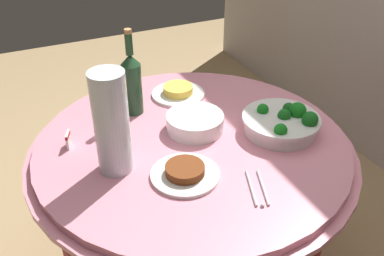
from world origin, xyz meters
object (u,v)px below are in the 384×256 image
broccoli_bowl (282,123)px  serving_tongs (257,189)px  wine_bottle (132,82)px  decorative_fruit_vase (112,129)px  food_plate_stir_fry (185,173)px  plate_stack (195,122)px  food_plate_fried_egg (178,92)px  label_placard_front (68,139)px

broccoli_bowl → serving_tongs: bearing=-46.6°
wine_bottle → decorative_fruit_vase: bearing=-27.9°
serving_tongs → wine_bottle: bearing=-162.7°
decorative_fruit_vase → food_plate_stir_fry: (0.13, 0.18, -0.13)m
plate_stack → food_plate_fried_egg: plate_stack is taller
serving_tongs → label_placard_front: size_ratio=3.00×
food_plate_stir_fry → label_placard_front: size_ratio=4.00×
serving_tongs → decorative_fruit_vase: bearing=-129.0°
plate_stack → label_placard_front: plate_stack is taller
serving_tongs → food_plate_stir_fry: size_ratio=0.75×
serving_tongs → food_plate_fried_egg: 0.65m
food_plate_stir_fry → label_placard_front: (-0.32, -0.29, 0.02)m
serving_tongs → broccoli_bowl: bearing=133.4°
broccoli_bowl → label_placard_front: size_ratio=5.09×
plate_stack → label_placard_front: 0.45m
plate_stack → wine_bottle: (-0.21, -0.16, 0.10)m
plate_stack → decorative_fruit_vase: 0.36m
broccoli_bowl → wine_bottle: size_ratio=0.83×
wine_bottle → label_placard_front: wine_bottle is taller
decorative_fruit_vase → label_placard_front: bearing=-149.0°
wine_bottle → food_plate_fried_egg: 0.24m
broccoli_bowl → food_plate_fried_egg: broccoli_bowl is taller
food_plate_fried_egg → food_plate_stir_fry: food_plate_fried_egg is taller
plate_stack → wine_bottle: wine_bottle is taller
decorative_fruit_vase → serving_tongs: bearing=51.0°
food_plate_fried_egg → label_placard_front: 0.52m
wine_bottle → food_plate_stir_fry: 0.46m
broccoli_bowl → serving_tongs: size_ratio=1.69×
plate_stack → decorative_fruit_vase: size_ratio=0.62×
food_plate_fried_egg → label_placard_front: bearing=-70.0°
decorative_fruit_vase → food_plate_fried_egg: 0.54m
wine_bottle → decorative_fruit_vase: (0.31, -0.17, 0.02)m
decorative_fruit_vase → label_placard_front: (-0.19, -0.11, -0.12)m
broccoli_bowl → food_plate_stir_fry: size_ratio=1.27×
broccoli_bowl → serving_tongs: (0.24, -0.25, -0.03)m
plate_stack → food_plate_fried_egg: (-0.26, 0.05, -0.01)m
decorative_fruit_vase → serving_tongs: (0.29, 0.35, -0.14)m
food_plate_stir_fry → food_plate_fried_egg: bearing=158.7°
plate_stack → food_plate_stir_fry: bearing=-31.9°
broccoli_bowl → label_placard_front: broccoli_bowl is taller
food_plate_fried_egg → food_plate_stir_fry: size_ratio=1.00×
serving_tongs → food_plate_fried_egg: (-0.65, 0.02, 0.01)m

